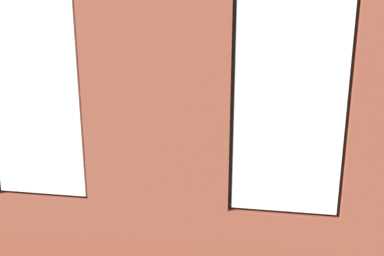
{
  "coord_description": "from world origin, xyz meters",
  "views": [
    {
      "loc": [
        -0.86,
        5.57,
        2.22
      ],
      "look_at": [
        0.03,
        0.4,
        0.97
      ],
      "focal_mm": 35.0,
      "sensor_mm": 36.0,
      "label": 1
    }
  ],
  "objects": [
    {
      "name": "ground_plane",
      "position": [
        0.0,
        0.0,
        -0.05
      ],
      "size": [
        6.66,
        5.68,
        0.1
      ],
      "primitive_type": "cube",
      "color": "brown"
    },
    {
      "name": "brick_wall_with_windows",
      "position": [
        0.0,
        2.46,
        1.47
      ],
      "size": [
        6.06,
        0.3,
        3.05
      ],
      "color": "brown",
      "rests_on": "ground_plane"
    },
    {
      "name": "white_wall_right",
      "position": [
        2.98,
        0.2,
        1.52
      ],
      "size": [
        0.1,
        4.68,
        3.05
      ],
      "primitive_type": "cube",
      "color": "silver",
      "rests_on": "ground_plane"
    },
    {
      "name": "couch_by_window",
      "position": [
        0.39,
        1.81,
        0.33
      ],
      "size": [
        1.75,
        0.87,
        0.8
      ],
      "color": "black",
      "rests_on": "ground_plane"
    },
    {
      "name": "couch_left",
      "position": [
        -2.33,
        0.18,
        0.33
      ],
      "size": [
        0.95,
        2.04,
        0.8
      ],
      "rotation": [
        0.0,
        0.0,
        1.61
      ],
      "color": "black",
      "rests_on": "ground_plane"
    },
    {
      "name": "coffee_table",
      "position": [
        0.1,
        0.21,
        0.4
      ],
      "size": [
        1.44,
        0.71,
        0.46
      ],
      "color": "#A87547",
      "rests_on": "ground_plane"
    },
    {
      "name": "cup_ceramic",
      "position": [
        0.1,
        0.21,
        0.5
      ],
      "size": [
        0.08,
        0.08,
        0.1
      ],
      "primitive_type": "cylinder",
      "color": "silver",
      "rests_on": "coffee_table"
    },
    {
      "name": "candle_jar",
      "position": [
        0.28,
        0.12,
        0.5
      ],
      "size": [
        0.08,
        0.08,
        0.09
      ],
      "primitive_type": "cylinder",
      "color": "#B7333D",
      "rests_on": "coffee_table"
    },
    {
      "name": "table_plant_small",
      "position": [
        0.54,
        0.32,
        0.58
      ],
      "size": [
        0.13,
        0.13,
        0.22
      ],
      "color": "beige",
      "rests_on": "coffee_table"
    },
    {
      "name": "remote_gray",
      "position": [
        -0.29,
        0.09,
        0.47
      ],
      "size": [
        0.14,
        0.17,
        0.02
      ],
      "primitive_type": "cube",
      "rotation": [
        0.0,
        0.0,
        3.77
      ],
      "color": "#59595B",
      "rests_on": "coffee_table"
    },
    {
      "name": "media_console",
      "position": [
        2.68,
        0.23,
        0.25
      ],
      "size": [
        1.02,
        0.42,
        0.5
      ],
      "primitive_type": "cube",
      "color": "black",
      "rests_on": "ground_plane"
    },
    {
      "name": "tv_flatscreen",
      "position": [
        2.68,
        0.23,
        0.87
      ],
      "size": [
        1.07,
        0.2,
        0.73
      ],
      "color": "black",
      "rests_on": "media_console"
    },
    {
      "name": "papasan_chair",
      "position": [
        1.08,
        -1.65,
        0.43
      ],
      "size": [
        1.04,
        1.04,
        0.67
      ],
      "color": "olive",
      "rests_on": "ground_plane"
    },
    {
      "name": "potted_plant_mid_room_small",
      "position": [
        -1.03,
        -1.18,
        0.39
      ],
      "size": [
        0.27,
        0.27,
        0.59
      ],
      "color": "#9E5638",
      "rests_on": "ground_plane"
    },
    {
      "name": "potted_plant_between_couches",
      "position": [
        -0.93,
        1.76,
        0.56
      ],
      "size": [
        0.89,
        0.9,
        1.23
      ],
      "color": "#9E5638",
      "rests_on": "ground_plane"
    },
    {
      "name": "potted_plant_beside_window_right",
      "position": [
        1.9,
        1.9,
        0.58
      ],
      "size": [
        1.04,
        1.0,
        1.3
      ],
      "color": "#9E5638",
      "rests_on": "ground_plane"
    },
    {
      "name": "potted_plant_corner_near_left",
      "position": [
        -2.48,
        -1.85,
        0.86
      ],
      "size": [
        0.96,
        1.07,
        1.37
      ],
      "color": "brown",
      "rests_on": "ground_plane"
    },
    {
      "name": "potted_plant_near_tv",
      "position": [
        2.14,
        1.2,
        0.65
      ],
      "size": [
        0.86,
        0.88,
        1.17
      ],
      "color": "gray",
      "rests_on": "ground_plane"
    },
    {
      "name": "potted_plant_foreground_right",
      "position": [
        2.38,
        -1.79,
        0.46
      ],
      "size": [
        0.49,
        0.49,
        0.67
      ],
      "color": "#47423D",
      "rests_on": "ground_plane"
    }
  ]
}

